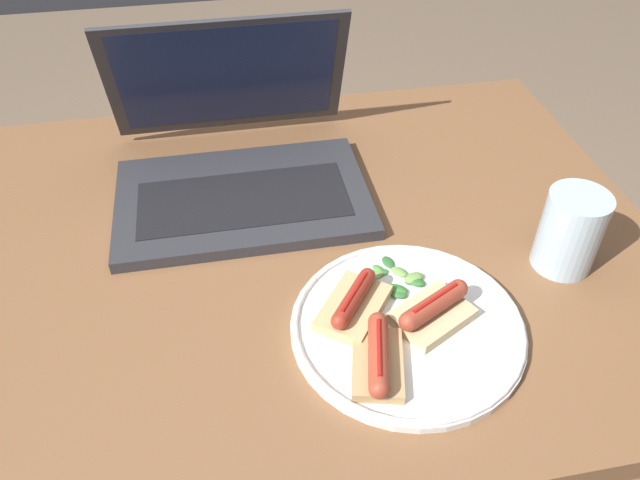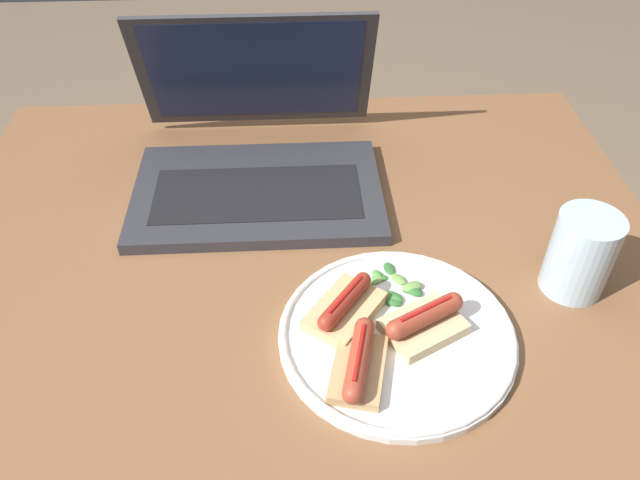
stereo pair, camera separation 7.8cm
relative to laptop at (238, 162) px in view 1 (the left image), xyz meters
The scene contains 8 objects.
desk 0.20m from the laptop, 66.62° to the right, with size 1.02×0.79×0.76m.
laptop is the anchor object (origin of this frame).
plate 0.37m from the laptop, 62.83° to the right, with size 0.28×0.28×0.02m.
sausage_toast_left 0.39m from the laptop, 58.69° to the right, with size 0.11×0.10×0.04m.
sausage_toast_middle 0.40m from the laptop, 72.92° to the right, with size 0.08×0.11×0.04m.
sausage_toast_right 0.32m from the laptop, 69.85° to the right, with size 0.11×0.12×0.04m.
salad_pile 0.32m from the laptop, 55.22° to the right, with size 0.07×0.08×0.01m.
drinking_glass 0.48m from the laptop, 32.16° to the right, with size 0.08×0.08×0.11m.
Camera 1 is at (-0.09, -0.65, 1.34)m, focal length 35.00 mm.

